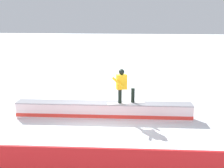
# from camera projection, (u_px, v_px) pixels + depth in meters

# --- Properties ---
(ground_plane) EXTENTS (120.00, 120.00, 0.00)m
(ground_plane) POSITION_uv_depth(u_px,v_px,m) (104.00, 118.00, 10.42)
(ground_plane) COLOR white
(grind_box) EXTENTS (7.01, 0.95, 0.65)m
(grind_box) POSITION_uv_depth(u_px,v_px,m) (103.00, 111.00, 10.35)
(grind_box) COLOR white
(grind_box) RESTS_ON ground_plane
(snowboarder) EXTENTS (1.52, 0.73, 1.37)m
(snowboarder) POSITION_uv_depth(u_px,v_px,m) (123.00, 85.00, 10.00)
(snowboarder) COLOR silver
(snowboarder) RESTS_ON grind_box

